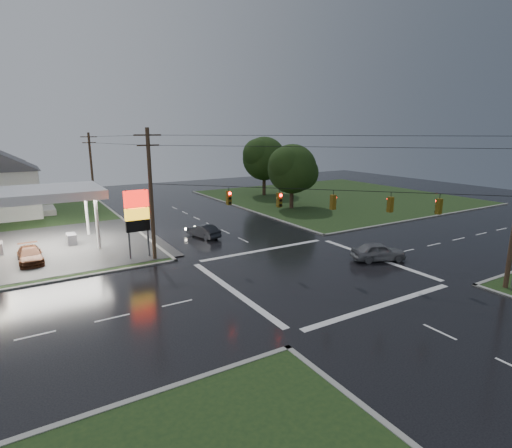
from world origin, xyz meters
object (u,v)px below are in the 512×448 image
car_north (203,231)px  utility_pole_nw (151,193)px  tree_ne_far (265,159)px  pylon_sign (137,213)px  car_pump (30,255)px  utility_pole_n (92,169)px  tree_ne_near (293,169)px  car_crossing (378,251)px

car_north → utility_pole_nw: bearing=20.7°
utility_pole_nw → car_north: size_ratio=2.67×
tree_ne_far → car_north: 28.90m
pylon_sign → utility_pole_nw: utility_pole_nw is taller
car_north → car_pump: 15.64m
utility_pole_n → tree_ne_near: utility_pole_n is taller
tree_ne_far → car_crossing: tree_ne_far is taller
utility_pole_nw → tree_ne_far: (26.65, 24.49, 0.46)m
tree_ne_far → car_north: size_ratio=2.38×
car_north → tree_ne_far: bearing=-149.4°
tree_ne_near → tree_ne_far: bearing=75.9°
car_crossing → car_pump: car_crossing is taller
utility_pole_nw → car_pump: (-9.14, 4.50, -5.07)m
utility_pole_nw → pylon_sign: bearing=135.0°
pylon_sign → car_north: size_ratio=1.46×
tree_ne_near → car_north: tree_ne_near is taller
utility_pole_nw → car_crossing: size_ratio=2.44×
car_pump → utility_pole_nw: bearing=-28.0°
utility_pole_nw → tree_ne_near: 26.74m
pylon_sign → utility_pole_n: utility_pole_n is taller
pylon_sign → tree_ne_far: tree_ne_far is taller
tree_ne_far → car_pump: tree_ne_far is taller
utility_pole_nw → tree_ne_far: size_ratio=1.12×
utility_pole_n → tree_ne_near: size_ratio=1.17×
utility_pole_n → car_crossing: utility_pole_n is taller
utility_pole_nw → tree_ne_near: utility_pole_nw is taller
pylon_sign → car_pump: size_ratio=1.33×
car_pump → car_north: bearing=-1.7°
car_crossing → pylon_sign: bearing=79.5°
tree_ne_far → car_crossing: size_ratio=2.17×
tree_ne_far → car_pump: (-35.79, -19.99, -5.52)m
car_north → car_crossing: size_ratio=0.91×
pylon_sign → utility_pole_nw: bearing=-45.0°
utility_pole_n → car_crossing: bearing=-67.2°
utility_pole_nw → tree_ne_near: bearing=27.9°
car_north → car_pump: size_ratio=0.91×
car_north → car_crossing: car_crossing is taller
pylon_sign → car_pump: 9.47m
utility_pole_n → car_pump: (-9.14, -24.00, -4.81)m
tree_ne_far → car_crossing: 36.48m
pylon_sign → car_pump: pylon_sign is taller
utility_pole_n → car_pump: utility_pole_n is taller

